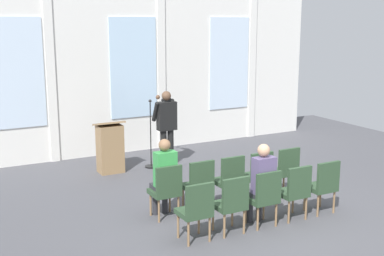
# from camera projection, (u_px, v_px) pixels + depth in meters

# --- Properties ---
(ground_plane) EXTENTS (14.78, 14.78, 0.00)m
(ground_plane) POSITION_uv_depth(u_px,v_px,m) (267.00, 229.00, 8.20)
(ground_plane) COLOR #4C4C51
(rear_partition) EXTENTS (10.43, 0.14, 4.08)m
(rear_partition) POSITION_uv_depth(u_px,v_px,m) (134.00, 71.00, 12.69)
(rear_partition) COLOR silver
(rear_partition) RESTS_ON ground
(speaker) EXTENTS (0.52, 0.69, 1.73)m
(speaker) POSITION_uv_depth(u_px,v_px,m) (166.00, 123.00, 11.51)
(speaker) COLOR black
(speaker) RESTS_ON ground
(mic_stand) EXTENTS (0.28, 0.28, 1.55)m
(mic_stand) POSITION_uv_depth(u_px,v_px,m) (151.00, 153.00, 11.56)
(mic_stand) COLOR black
(mic_stand) RESTS_ON ground
(lectern) EXTENTS (0.60, 0.48, 1.16)m
(lectern) POSITION_uv_depth(u_px,v_px,m) (110.00, 148.00, 11.14)
(lectern) COLOR #93724C
(lectern) RESTS_ON ground
(chair_r0_c0) EXTENTS (0.46, 0.44, 0.94)m
(chair_r0_c0) POSITION_uv_depth(u_px,v_px,m) (166.00, 188.00, 8.52)
(chair_r0_c0) COLOR olive
(chair_r0_c0) RESTS_ON ground
(audience_r0_c0) EXTENTS (0.36, 0.39, 1.37)m
(audience_r0_c0) POSITION_uv_depth(u_px,v_px,m) (164.00, 174.00, 8.54)
(audience_r0_c0) COLOR #2D2D33
(audience_r0_c0) RESTS_ON ground
(chair_r0_c1) EXTENTS (0.46, 0.44, 0.94)m
(chair_r0_c1) POSITION_uv_depth(u_px,v_px,m) (199.00, 183.00, 8.80)
(chair_r0_c1) COLOR olive
(chair_r0_c1) RESTS_ON ground
(chair_r0_c2) EXTENTS (0.46, 0.44, 0.94)m
(chair_r0_c2) POSITION_uv_depth(u_px,v_px,m) (229.00, 178.00, 9.09)
(chair_r0_c2) COLOR olive
(chair_r0_c2) RESTS_ON ground
(chair_r0_c3) EXTENTS (0.46, 0.44, 0.94)m
(chair_r0_c3) POSITION_uv_depth(u_px,v_px,m) (258.00, 173.00, 9.37)
(chair_r0_c3) COLOR olive
(chair_r0_c3) RESTS_ON ground
(chair_r0_c4) EXTENTS (0.46, 0.44, 0.94)m
(chair_r0_c4) POSITION_uv_depth(u_px,v_px,m) (285.00, 168.00, 9.66)
(chair_r0_c4) COLOR olive
(chair_r0_c4) RESTS_ON ground
(chair_r1_c0) EXTENTS (0.46, 0.44, 0.94)m
(chair_r1_c0) POSITION_uv_depth(u_px,v_px,m) (196.00, 208.00, 7.61)
(chair_r1_c0) COLOR olive
(chair_r1_c0) RESTS_ON ground
(chair_r1_c1) EXTENTS (0.46, 0.44, 0.94)m
(chair_r1_c1) POSITION_uv_depth(u_px,v_px,m) (231.00, 201.00, 7.90)
(chair_r1_c1) COLOR olive
(chair_r1_c1) RESTS_ON ground
(chair_r1_c2) EXTENTS (0.46, 0.44, 0.94)m
(chair_r1_c2) POSITION_uv_depth(u_px,v_px,m) (264.00, 195.00, 8.18)
(chair_r1_c2) COLOR olive
(chair_r1_c2) RESTS_ON ground
(audience_r1_c2) EXTENTS (0.36, 0.39, 1.36)m
(audience_r1_c2) POSITION_uv_depth(u_px,v_px,m) (262.00, 181.00, 8.21)
(audience_r1_c2) COLOR #2D2D33
(audience_r1_c2) RESTS_ON ground
(chair_r1_c3) EXTENTS (0.46, 0.44, 0.94)m
(chair_r1_c3) POSITION_uv_depth(u_px,v_px,m) (295.00, 189.00, 8.47)
(chair_r1_c3) COLOR olive
(chair_r1_c3) RESTS_ON ground
(chair_r1_c4) EXTENTS (0.46, 0.44, 0.94)m
(chair_r1_c4) POSITION_uv_depth(u_px,v_px,m) (323.00, 184.00, 8.75)
(chair_r1_c4) COLOR olive
(chair_r1_c4) RESTS_ON ground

